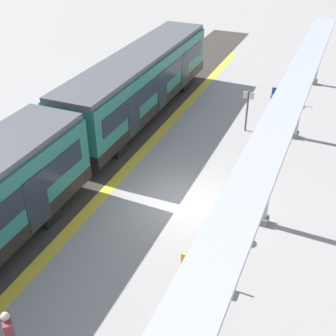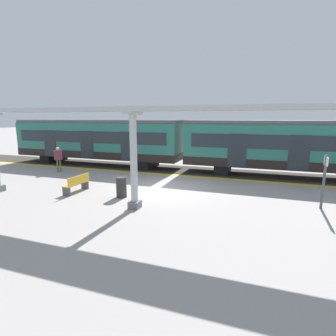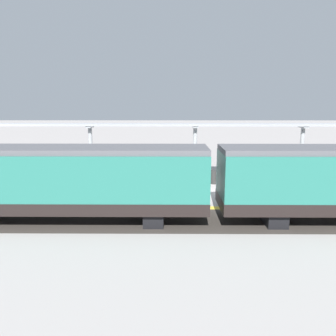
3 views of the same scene
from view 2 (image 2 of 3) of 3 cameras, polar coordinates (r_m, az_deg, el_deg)
The scene contains 11 objects.
ground_plane at distance 13.53m, azimuth -1.22°, elevation -4.60°, with size 176.00×176.00×0.00m, color #9B9592.
tactile_edge_strip at distance 16.58m, azimuth 2.75°, elevation -1.70°, with size 0.51×38.72×0.01m, color gold.
trackbed at distance 18.33m, azimuth 4.39°, elevation -0.50°, with size 3.20×50.72×0.01m, color #38332D.
train_near_carriage at distance 21.14m, azimuth -15.32°, elevation 5.67°, with size 2.65×13.54×3.48m.
train_far_carriage at distance 17.61m, azimuth 26.30°, elevation 3.96°, with size 2.65×13.54×3.48m.
canopy_pillar_third at distance 10.34m, azimuth -7.53°, elevation 1.59°, with size 1.10×0.44×3.87m.
canopy_beam at distance 10.20m, azimuth -7.72°, elevation 12.67°, with size 1.20×31.28×0.16m, color #A8AAB2.
bench_near_end at distance 13.56m, azimuth -19.32°, elevation -3.26°, with size 1.51×0.48×0.86m.
trash_bin at distance 12.23m, azimuth -10.19°, elevation -4.16°, with size 0.48×0.48×0.94m, color #2B2B2A.
platform_info_sign at distance 12.08m, azimuth 31.08°, elevation -1.60°, with size 0.56×0.10×2.20m.
passenger_waiting_near_edge at distance 19.04m, azimuth -22.94°, elevation 2.33°, with size 0.51×0.49×1.70m.
Camera 2 is at (12.23, 4.54, 3.61)m, focal length 27.79 mm.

